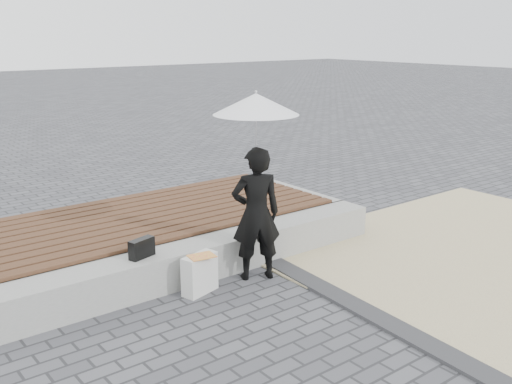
% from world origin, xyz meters
% --- Properties ---
extents(ground, '(80.00, 80.00, 0.00)m').
position_xyz_m(ground, '(0.00, 0.00, 0.00)').
color(ground, '#4D4D52').
rests_on(ground, ground).
extents(edging_band, '(0.61, 5.20, 0.04)m').
position_xyz_m(edging_band, '(0.75, -0.50, 0.02)').
color(edging_band, '#313134').
rests_on(edging_band, ground).
extents(seating_ledge, '(5.00, 0.45, 0.40)m').
position_xyz_m(seating_ledge, '(0.00, 1.60, 0.20)').
color(seating_ledge, '#A0A19B').
rests_on(seating_ledge, ground).
extents(timber_platform, '(5.00, 2.00, 0.40)m').
position_xyz_m(timber_platform, '(0.00, 2.80, 0.20)').
color(timber_platform, gray).
rests_on(timber_platform, ground).
extents(timber_decking, '(4.60, 2.00, 0.04)m').
position_xyz_m(timber_decking, '(0.00, 2.80, 0.42)').
color(timber_decking, '#533422').
rests_on(timber_decking, timber_platform).
extents(woman, '(0.65, 0.55, 1.50)m').
position_xyz_m(woman, '(0.46, 1.17, 0.75)').
color(woman, black).
rests_on(woman, ground).
extents(parasol, '(0.91, 0.91, 1.17)m').
position_xyz_m(parasol, '(0.46, 1.17, 1.95)').
color(parasol, '#B9B9BE').
rests_on(parasol, ground).
extents(handbag, '(0.31, 0.18, 0.20)m').
position_xyz_m(handbag, '(-0.73, 1.59, 0.50)').
color(handbag, black).
rests_on(handbag, seating_ledge).
extents(canvas_tote, '(0.43, 0.27, 0.42)m').
position_xyz_m(canvas_tote, '(-0.26, 1.22, 0.21)').
color(canvas_tote, silver).
rests_on(canvas_tote, ground).
extents(magazine, '(0.29, 0.23, 0.01)m').
position_xyz_m(magazine, '(-0.26, 1.17, 0.43)').
color(magazine, red).
rests_on(magazine, canvas_tote).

